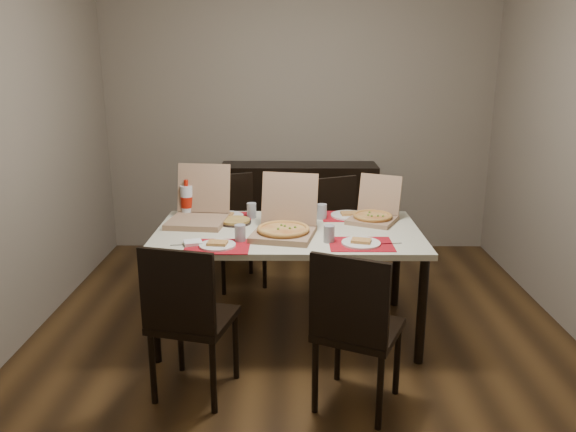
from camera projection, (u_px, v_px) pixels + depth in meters
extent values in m
cube|color=#442C15|center=(301.00, 338.00, 3.93)|extent=(3.80, 4.00, 0.02)
cube|color=gray|center=(299.00, 120.00, 5.51)|extent=(3.80, 0.02, 2.60)
cube|color=gray|center=(5.00, 152.00, 3.59)|extent=(0.02, 4.00, 2.60)
cube|color=black|center=(299.00, 210.00, 5.52)|extent=(1.50, 0.40, 0.90)
cube|color=beige|center=(288.00, 233.00, 3.83)|extent=(1.80, 1.00, 0.04)
cylinder|color=black|center=(154.00, 310.00, 3.52)|extent=(0.06, 0.06, 0.71)
cylinder|color=black|center=(422.00, 311.00, 3.51)|extent=(0.06, 0.06, 0.71)
cylinder|color=black|center=(181.00, 262.00, 4.36)|extent=(0.06, 0.06, 0.71)
cylinder|color=black|center=(396.00, 262.00, 4.35)|extent=(0.06, 0.06, 0.71)
cube|color=black|center=(194.00, 320.00, 3.18)|extent=(0.51, 0.51, 0.04)
cube|color=black|center=(177.00, 292.00, 2.93)|extent=(0.41, 0.13, 0.46)
cylinder|color=black|center=(153.00, 369.00, 3.12)|extent=(0.04, 0.04, 0.43)
cylinder|color=black|center=(213.00, 377.00, 3.03)|extent=(0.04, 0.04, 0.43)
cylinder|color=black|center=(180.00, 339.00, 3.45)|extent=(0.04, 0.04, 0.43)
cylinder|color=black|center=(236.00, 346.00, 3.37)|extent=(0.04, 0.04, 0.43)
cube|color=black|center=(359.00, 330.00, 3.06)|extent=(0.56, 0.56, 0.04)
cube|color=black|center=(349.00, 301.00, 2.83)|extent=(0.40, 0.20, 0.46)
cylinder|color=black|center=(315.00, 377.00, 3.04)|extent=(0.04, 0.04, 0.43)
cylinder|color=black|center=(380.00, 393.00, 2.89)|extent=(0.04, 0.04, 0.43)
cylinder|color=black|center=(338.00, 347.00, 3.35)|extent=(0.04, 0.04, 0.43)
cylinder|color=black|center=(397.00, 360.00, 3.21)|extent=(0.04, 0.04, 0.43)
cube|color=black|center=(237.00, 234.00, 4.75)|extent=(0.55, 0.55, 0.04)
cube|color=black|center=(230.00, 200.00, 4.85)|extent=(0.40, 0.19, 0.46)
cylinder|color=black|center=(251.00, 251.00, 5.04)|extent=(0.04, 0.04, 0.43)
cylinder|color=black|center=(212.00, 256.00, 4.91)|extent=(0.04, 0.04, 0.43)
cylinder|color=black|center=(265.00, 264.00, 4.72)|extent=(0.04, 0.04, 0.43)
cylinder|color=black|center=(223.00, 270.00, 4.59)|extent=(0.04, 0.04, 0.43)
cube|color=black|center=(344.00, 239.00, 4.62)|extent=(0.56, 0.56, 0.04)
cube|color=black|center=(334.00, 204.00, 4.72)|extent=(0.39, 0.20, 0.46)
cylinder|color=black|center=(351.00, 256.00, 4.92)|extent=(0.04, 0.04, 0.43)
cylinder|color=black|center=(314.00, 262.00, 4.77)|extent=(0.04, 0.04, 0.43)
cylinder|color=black|center=(373.00, 269.00, 4.60)|extent=(0.04, 0.04, 0.43)
cylinder|color=black|center=(335.00, 276.00, 4.46)|extent=(0.04, 0.04, 0.43)
cube|color=#AA0B18|center=(218.00, 246.00, 3.49)|extent=(0.40, 0.30, 0.00)
cylinder|color=white|center=(217.00, 245.00, 3.49)|extent=(0.23, 0.23, 0.01)
cube|color=#CEC067|center=(217.00, 243.00, 3.48)|extent=(0.13, 0.10, 0.02)
cylinder|color=gray|center=(240.00, 233.00, 3.58)|extent=(0.07, 0.07, 0.11)
cube|color=#B2B2B7|center=(186.00, 245.00, 3.52)|extent=(0.20, 0.04, 0.00)
cube|color=white|center=(193.00, 242.00, 3.52)|extent=(0.13, 0.13, 0.02)
cube|color=#AA0B18|center=(361.00, 244.00, 3.53)|extent=(0.40, 0.30, 0.00)
cylinder|color=white|center=(361.00, 243.00, 3.53)|extent=(0.25, 0.25, 0.01)
cube|color=#CEC067|center=(361.00, 241.00, 3.52)|extent=(0.14, 0.12, 0.02)
cylinder|color=gray|center=(329.00, 234.00, 3.56)|extent=(0.07, 0.07, 0.11)
cube|color=#B2B2B7|center=(386.00, 244.00, 3.53)|extent=(0.20, 0.04, 0.00)
cube|color=#AA0B18|center=(224.00, 217.00, 4.14)|extent=(0.40, 0.30, 0.00)
cylinder|color=white|center=(224.00, 216.00, 4.13)|extent=(0.28, 0.28, 0.01)
cube|color=#CEC067|center=(224.00, 214.00, 4.13)|extent=(0.14, 0.12, 0.02)
cylinder|color=gray|center=(252.00, 210.00, 4.12)|extent=(0.07, 0.07, 0.11)
cube|color=#B2B2B7|center=(206.00, 217.00, 4.15)|extent=(0.20, 0.04, 0.00)
cube|color=white|center=(204.00, 214.00, 4.17)|extent=(0.13, 0.13, 0.02)
cube|color=#AA0B18|center=(349.00, 216.00, 4.16)|extent=(0.40, 0.30, 0.00)
cylinder|color=white|center=(349.00, 215.00, 4.16)|extent=(0.27, 0.27, 0.01)
cube|color=#CEC067|center=(349.00, 213.00, 4.15)|extent=(0.13, 0.10, 0.02)
cylinder|color=gray|center=(322.00, 211.00, 4.09)|extent=(0.07, 0.07, 0.11)
cube|color=#B2B2B7|center=(367.00, 217.00, 4.14)|extent=(0.20, 0.04, 0.00)
cube|color=white|center=(283.00, 234.00, 3.72)|extent=(0.16, 0.16, 0.02)
cube|color=#8F6D52|center=(283.00, 234.00, 3.67)|extent=(0.46, 0.46, 0.04)
cube|color=#8F6D52|center=(290.00, 198.00, 3.80)|extent=(0.39, 0.16, 0.35)
cylinder|color=#CEC067|center=(283.00, 230.00, 3.67)|extent=(0.39, 0.39, 0.02)
cube|color=#8F6D52|center=(372.00, 220.00, 4.02)|extent=(0.42, 0.42, 0.03)
cube|color=#8F6D52|center=(380.00, 194.00, 4.11)|extent=(0.31, 0.20, 0.28)
cylinder|color=#CEC067|center=(372.00, 217.00, 4.01)|extent=(0.36, 0.36, 0.02)
cube|color=#8F6D52|center=(198.00, 221.00, 3.97)|extent=(0.43, 0.43, 0.04)
cube|color=#8F6D52|center=(204.00, 188.00, 4.10)|extent=(0.40, 0.13, 0.35)
cylinder|color=black|center=(235.00, 222.00, 3.99)|extent=(0.23, 0.23, 0.01)
cylinder|color=tan|center=(235.00, 220.00, 3.98)|extent=(0.21, 0.21, 0.02)
imported|color=white|center=(298.00, 219.00, 4.05)|extent=(0.14, 0.14, 0.03)
cylinder|color=silver|center=(187.00, 201.00, 4.13)|extent=(0.09, 0.09, 0.23)
cylinder|color=#A21607|center=(187.00, 202.00, 4.13)|extent=(0.09, 0.09, 0.08)
cylinder|color=#A21607|center=(186.00, 183.00, 4.10)|extent=(0.03, 0.03, 0.04)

